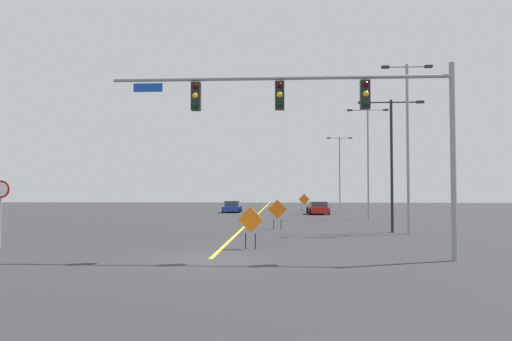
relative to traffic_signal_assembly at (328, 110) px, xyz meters
name	(u,v)px	position (x,y,z in m)	size (l,w,h in m)	color
ground	(211,259)	(-4.30, 0.02, -5.45)	(155.29, 155.29, 0.00)	#2D2D30
road_centre_stripe	(262,210)	(-4.30, 43.15, -5.45)	(0.16, 86.27, 0.01)	yellow
traffic_signal_assembly	(328,110)	(0.00, 0.00, 0.00)	(12.54, 0.44, 7.14)	gray
stop_sign	(1,201)	(-13.73, 2.41, -3.39)	(0.76, 0.07, 2.93)	gray
street_lamp_near_right	(392,153)	(4.80, 11.47, -0.73)	(3.86, 0.24, 7.91)	black
street_lamp_far_right	(340,168)	(5.23, 41.81, -0.22)	(3.07, 0.24, 9.00)	gray
street_lamp_near_left	(408,136)	(5.50, 10.46, 0.16)	(2.90, 0.24, 9.78)	gray
street_lamp_mid_right	(368,154)	(5.71, 24.69, 0.13)	(3.55, 0.24, 9.61)	gray
construction_sign_right_lane	(250,222)	(-3.04, 3.05, -4.31)	(1.11, 0.28, 1.81)	orange
construction_sign_median_near	(304,200)	(0.73, 38.05, -4.14)	(1.26, 0.30, 2.06)	orange
construction_sign_left_lane	(277,211)	(-2.02, 13.29, -4.26)	(1.22, 0.24, 1.90)	orange
car_blue_far	(232,207)	(-7.38, 36.33, -4.87)	(2.00, 3.91, 1.27)	#1E389E
car_red_distant	(318,208)	(1.92, 32.65, -4.82)	(2.19, 4.20, 1.31)	red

